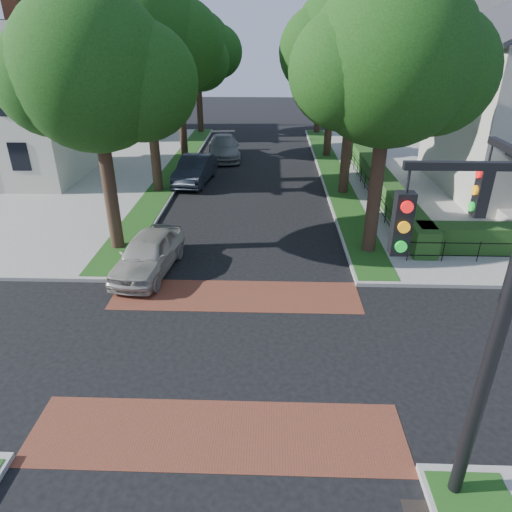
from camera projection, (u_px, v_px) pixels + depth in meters
The scene contains 22 objects.
ground at pixel (228, 351), 13.80m from camera, with size 120.00×120.00×0.00m, color black.
crosswalk_far at pixel (236, 296), 16.67m from camera, with size 9.00×2.20×0.01m, color brown.
crosswalk_near at pixel (217, 434), 10.93m from camera, with size 9.00×2.20×0.01m, color brown.
storm_drain at pixel (419, 510), 9.19m from camera, with size 0.65×0.45×0.01m, color black.
grass_strip_ne at pixel (333, 173), 30.70m from camera, with size 1.60×29.80×0.02m, color #213E11.
grass_strip_nw at pixel (174, 171), 31.01m from camera, with size 1.60×29.80×0.02m, color #213E11.
tree_right_near at pixel (392, 63), 16.76m from camera, with size 7.75×6.67×10.66m.
tree_right_mid at pixel (357, 46), 23.78m from camera, with size 8.25×7.09×11.22m.
tree_right_far at pixel (334, 60), 32.31m from camera, with size 7.25×6.23×9.74m.
tree_right_back at pixel (322, 50), 40.23m from camera, with size 7.50×6.45×10.20m.
tree_left_near at pixel (98, 73), 17.23m from camera, with size 7.50×6.45×10.20m.
tree_left_mid at pixel (147, 39), 23.94m from camera, with size 8.00×6.88×11.48m.
tree_left_far at pixel (180, 56), 32.53m from camera, with size 7.00×6.02×9.86m.
tree_left_back at pixel (198, 48), 40.49m from camera, with size 7.75×6.66×10.44m.
hedge_main_road at pixel (381, 182), 26.69m from camera, with size 1.00×18.00×1.20m, color #214618.
fence_main_road at pixel (367, 185), 26.78m from camera, with size 0.06×18.00×0.90m, color black, non-canonical shape.
house_left_near at pixel (2, 97), 28.16m from camera, with size 10.00×9.00×10.14m.
house_left_far at pixel (85, 77), 40.72m from camera, with size 10.00×9.00×10.14m.
traffic_signal at pixel (489, 295), 7.62m from camera, with size 2.17×2.00×8.00m.
parked_car_front at pixel (148, 253), 18.04m from camera, with size 1.87×4.64×1.58m, color #AFAA9E.
parked_car_middle at pixel (195, 170), 28.85m from camera, with size 1.77×5.07×1.67m, color black.
parked_car_rear at pixel (224, 147), 34.52m from camera, with size 2.29×5.62×1.63m, color slate.
Camera 1 is at (1.20, -11.08, 8.66)m, focal length 32.00 mm.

